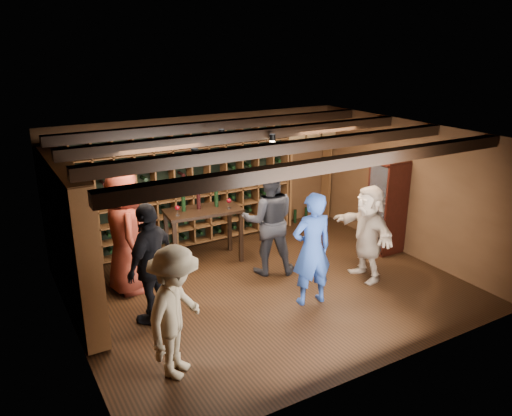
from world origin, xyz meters
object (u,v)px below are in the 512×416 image
man_grey_suit (269,220)px  guest_khaki (176,313)px  guest_woman_black (151,263)px  display_cabinet (387,208)px  guest_red_floral (125,233)px  tasting_table (203,216)px  man_blue_shirt (312,249)px  guest_beige (368,233)px

man_grey_suit → guest_khaki: (-2.40, -1.86, -0.12)m
man_grey_suit → guest_woman_black: (-2.24, -0.53, -0.06)m
man_grey_suit → display_cabinet: bearing=-163.1°
guest_red_floral → tasting_table: (1.50, 0.39, -0.11)m
man_blue_shirt → guest_beige: man_blue_shirt is taller
guest_red_floral → guest_khaki: size_ratio=1.18×
man_blue_shirt → guest_woman_black: (-2.25, 0.71, 0.00)m
guest_khaki → man_blue_shirt: bearing=-28.8°
guest_woman_black → guest_beige: size_ratio=1.09×
display_cabinet → guest_red_floral: (-4.69, 0.87, 0.13)m
man_blue_shirt → guest_beige: bearing=-162.6°
guest_red_floral → guest_woman_black: guest_red_floral is taller
guest_red_floral → guest_woman_black: bearing=-171.1°
display_cabinet → tasting_table: 3.43m
guest_woman_black → tasting_table: bearing=-173.0°
tasting_table → man_blue_shirt: bearing=-64.5°
man_blue_shirt → guest_khaki: 2.48m
man_blue_shirt → man_grey_suit: bearing=-82.2°
display_cabinet → guest_khaki: display_cabinet is taller
guest_woman_black → guest_khaki: size_ratio=1.07×
tasting_table → guest_beige: bearing=-37.5°
man_blue_shirt → display_cabinet: bearing=-151.4°
guest_red_floral → tasting_table: size_ratio=1.42×
man_grey_suit → guest_woman_black: 2.31m
man_grey_suit → guest_red_floral: (-2.30, 0.55, 0.03)m
guest_beige → guest_khaki: bearing=-71.3°
man_blue_shirt → man_grey_suit: 1.24m
display_cabinet → guest_woman_black: (-4.64, -0.21, 0.03)m
guest_red_floral → guest_woman_black: (0.05, -1.08, -0.09)m
guest_woman_black → tasting_table: 2.06m
display_cabinet → guest_beige: size_ratio=1.08×
man_blue_shirt → man_grey_suit: (-0.00, 1.24, 0.07)m
guest_khaki → tasting_table: guest_khaki is taller
guest_red_floral → tasting_table: guest_red_floral is taller
guest_khaki → tasting_table: 3.22m
man_blue_shirt → guest_woman_black: size_ratio=0.99×
tasting_table → guest_khaki: bearing=-114.6°
guest_woman_black → guest_beige: bearing=133.9°
guest_khaki → guest_beige: 3.81m
man_grey_suit → man_blue_shirt: bearing=114.7°
man_blue_shirt → man_grey_suit: man_grey_suit is taller
display_cabinet → man_blue_shirt: size_ratio=0.99×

